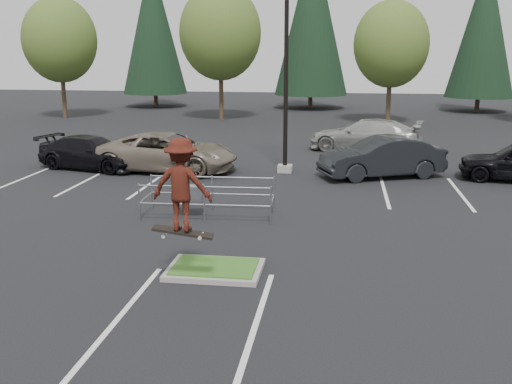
# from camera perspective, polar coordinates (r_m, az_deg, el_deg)

# --- Properties ---
(ground) EXTENTS (120.00, 120.00, 0.00)m
(ground) POSITION_cam_1_polar(r_m,az_deg,el_deg) (14.28, -3.94, -7.61)
(ground) COLOR black
(ground) RESTS_ON ground
(grass_median) EXTENTS (2.20, 1.60, 0.16)m
(grass_median) POSITION_cam_1_polar(r_m,az_deg,el_deg) (14.25, -3.95, -7.32)
(grass_median) COLOR gray
(grass_median) RESTS_ON ground
(stall_lines) EXTENTS (22.62, 17.60, 0.01)m
(stall_lines) POSITION_cam_1_polar(r_m,az_deg,el_deg) (20.16, -4.13, -1.29)
(stall_lines) COLOR silver
(stall_lines) RESTS_ON ground
(light_pole) EXTENTS (0.70, 0.60, 10.12)m
(light_pole) POSITION_cam_1_polar(r_m,az_deg,el_deg) (25.13, 2.89, 12.16)
(light_pole) COLOR gray
(light_pole) RESTS_ON ground
(decid_a) EXTENTS (5.44, 5.44, 8.91)m
(decid_a) POSITION_cam_1_polar(r_m,az_deg,el_deg) (47.84, -18.16, 13.37)
(decid_a) COLOR #38281C
(decid_a) RESTS_ON ground
(decid_b) EXTENTS (5.89, 5.89, 9.64)m
(decid_b) POSITION_cam_1_polar(r_m,az_deg,el_deg) (44.45, -3.41, 14.63)
(decid_b) COLOR #38281C
(decid_b) RESTS_ON ground
(decid_c) EXTENTS (5.12, 5.12, 8.38)m
(decid_c) POSITION_cam_1_polar(r_m,az_deg,el_deg) (42.96, 12.74, 13.32)
(decid_c) COLOR #38281C
(decid_c) RESTS_ON ground
(conif_a) EXTENTS (5.72, 5.72, 13.00)m
(conif_a) POSITION_cam_1_polar(r_m,az_deg,el_deg) (55.66, -9.77, 15.32)
(conif_a) COLOR #38281C
(conif_a) RESTS_ON ground
(conif_b) EXTENTS (6.38, 6.38, 14.50)m
(conif_b) POSITION_cam_1_polar(r_m,az_deg,el_deg) (53.66, 5.37, 16.33)
(conif_b) COLOR #38281C
(conif_b) RESTS_ON ground
(conif_c) EXTENTS (5.50, 5.50, 12.50)m
(conif_c) POSITION_cam_1_polar(r_m,az_deg,el_deg) (53.71, 20.87, 14.46)
(conif_c) COLOR #38281C
(conif_c) RESTS_ON ground
(cart_corral) EXTENTS (4.14, 1.65, 1.16)m
(cart_corral) POSITION_cam_1_polar(r_m,az_deg,el_deg) (18.83, -5.95, -0.13)
(cart_corral) COLOR gray
(cart_corral) RESTS_ON ground
(skateboarder) EXTENTS (1.33, 0.81, 2.19)m
(skateboarder) POSITION_cam_1_polar(r_m,az_deg,el_deg) (12.78, -7.09, 0.65)
(skateboarder) COLOR black
(skateboarder) RESTS_ON ground
(car_l_tan) EXTENTS (6.19, 3.33, 1.65)m
(car_l_tan) POSITION_cam_1_polar(r_m,az_deg,el_deg) (25.95, -8.40, 3.79)
(car_l_tan) COLOR #7B6D5E
(car_l_tan) RESTS_ON ground
(car_l_black) EXTENTS (5.27, 3.17, 1.43)m
(car_l_black) POSITION_cam_1_polar(r_m,az_deg,el_deg) (27.17, -15.50, 3.64)
(car_l_black) COLOR black
(car_l_black) RESTS_ON ground
(car_r_charc) EXTENTS (5.32, 3.54, 1.66)m
(car_r_charc) POSITION_cam_1_polar(r_m,az_deg,el_deg) (24.94, 11.88, 3.26)
(car_r_charc) COLOR black
(car_r_charc) RESTS_ON ground
(car_far_silver) EXTENTS (6.01, 3.39, 1.64)m
(car_far_silver) POSITION_cam_1_polar(r_m,az_deg,el_deg) (31.34, 10.46, 5.35)
(car_far_silver) COLOR #ADADA7
(car_far_silver) RESTS_ON ground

